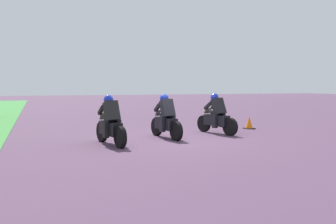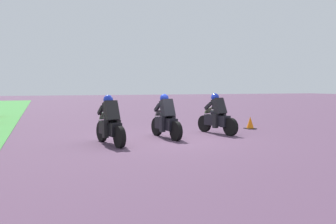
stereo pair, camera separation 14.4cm
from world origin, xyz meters
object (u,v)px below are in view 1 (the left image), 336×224
Objects in this scene: rider_lane_b at (166,120)px; rider_lane_c at (111,124)px; rider_lane_a at (217,117)px; traffic_cone at (249,123)px.

rider_lane_b and rider_lane_c have the same top height.
rider_lane_b is at bearing 85.23° from rider_lane_a.
rider_lane_c is at bearing 107.33° from traffic_cone.
rider_lane_c is at bearing 100.21° from rider_lane_b.
rider_lane_c is 6.54m from traffic_cone.
rider_lane_a is 2.22m from traffic_cone.
traffic_cone is (1.27, -4.18, -0.39)m from rider_lane_b.
rider_lane_c is (-0.68, 2.04, 0.00)m from rider_lane_b.
traffic_cone is at bearing -81.25° from rider_lane_b.
rider_lane_c is (-1.08, 4.22, 0.00)m from rider_lane_a.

